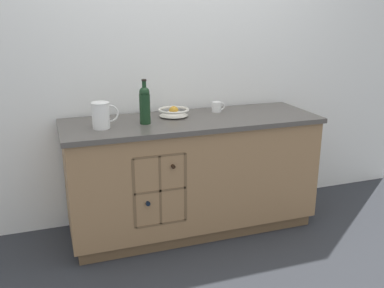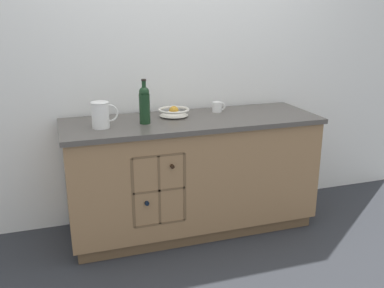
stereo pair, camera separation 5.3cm
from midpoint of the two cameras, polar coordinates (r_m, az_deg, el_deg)
ground_plane at (r=3.46m, az=0.45°, el=-10.95°), size 14.00×14.00×0.00m
back_wall at (r=3.42m, az=-1.51°, el=11.20°), size 4.40×0.06×2.55m
kitchen_island at (r=3.27m, az=0.43°, el=-4.03°), size 1.89×0.64×0.88m
fruit_bowl at (r=3.20m, az=-1.95°, el=4.37°), size 0.23×0.23×0.08m
white_pitcher at (r=2.93m, az=-11.54°, el=3.90°), size 0.18×0.12×0.18m
ceramic_mug at (r=3.36m, az=3.87°, el=4.96°), size 0.11×0.07×0.08m
standing_wine_bottle at (r=2.99m, az=-5.85°, el=5.35°), size 0.08×0.08×0.31m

